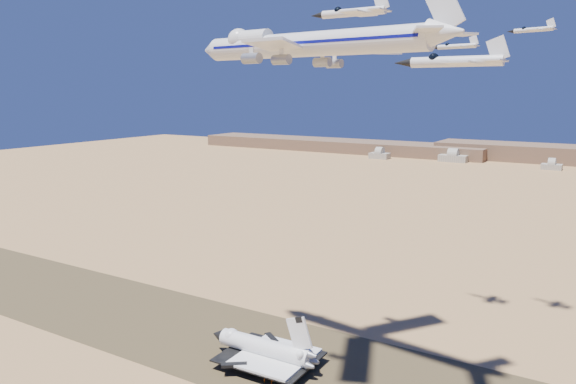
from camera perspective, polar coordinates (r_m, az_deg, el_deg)
The scene contains 12 objects.
ground at distance 185.40m, azimuth -6.80°, elevation -14.69°, with size 1200.00×1200.00×0.00m, color #B3824F.
runway at distance 185.39m, azimuth -6.80°, elevation -14.68°, with size 600.00×50.00×0.06m, color #4D3E26.
hangars at distance 636.72m, azimuth 15.94°, elevation 3.36°, with size 200.50×29.50×30.00m.
shuttle at distance 167.75m, azimuth -2.46°, elevation -15.67°, with size 35.25×21.88×17.39m.
carrier_747 at distance 147.21m, azimuth 1.41°, elevation 14.75°, with size 78.06×59.92×19.39m.
crew_a at distance 162.10m, azimuth -2.12°, elevation -18.14°, with size 0.66×0.43×1.81m, color orange.
crew_b at distance 159.54m, azimuth -1.65°, elevation -18.65°, with size 0.84×0.48×1.73m, color orange.
crew_c at distance 160.17m, azimuth -2.41°, elevation -18.54°, with size 0.98×0.50×1.68m, color orange.
chase_jet_a at distance 92.43m, azimuth 6.47°, elevation 17.69°, with size 13.80×7.40×3.44m.
chase_jet_b at distance 73.82m, azimuth 16.45°, elevation 12.63°, with size 14.35×7.63×3.57m.
chase_jet_c at distance 187.58m, azimuth 16.67°, elevation 14.00°, with size 15.69×8.75×3.93m.
chase_jet_d at distance 189.27m, azimuth 23.57°, elevation 14.88°, with size 14.49×8.40×3.68m.
Camera 1 is at (105.28, -130.95, 78.36)m, focal length 35.00 mm.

